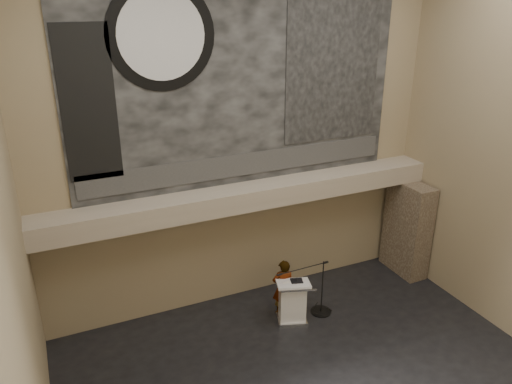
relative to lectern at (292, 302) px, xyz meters
name	(u,v)px	position (x,y,z in m)	size (l,w,h in m)	color
wall_back	(242,140)	(-0.58, 1.67, 3.70)	(10.00, 0.02, 8.50)	#8D795A
wall_left	(11,260)	(-5.58, -2.33, 3.70)	(0.02, 8.00, 8.50)	#8D795A
soffit	(249,196)	(-0.58, 1.27, 2.40)	(10.00, 0.80, 0.50)	gray
sprinkler_left	(187,219)	(-2.18, 1.22, 2.12)	(0.04, 0.04, 0.06)	#B2893D
sprinkler_right	(318,195)	(1.32, 1.22, 2.12)	(0.04, 0.04, 0.06)	#B2893D
banner	(242,78)	(-0.58, 1.64, 5.15)	(8.00, 0.05, 5.00)	black
banner_text_strip	(244,164)	(-0.58, 1.60, 3.10)	(7.76, 0.02, 0.55)	#2F2F2F
banner_clock_rim	(161,35)	(-2.38, 1.60, 6.15)	(2.30, 2.30, 0.02)	black
banner_clock_face	(162,35)	(-2.38, 1.58, 6.15)	(1.84, 1.84, 0.02)	silver
banner_building_print	(333,68)	(1.82, 1.60, 5.25)	(2.60, 0.02, 3.60)	black
banner_brick_print	(88,105)	(-3.98, 1.60, 4.85)	(1.10, 0.02, 3.20)	black
stone_pier	(407,228)	(4.07, 0.82, 0.80)	(0.60, 1.40, 2.70)	#46382B
lectern	(292,302)	(0.00, 0.00, 0.00)	(0.93, 0.78, 1.14)	silver
binder	(297,281)	(0.09, -0.01, 0.56)	(0.28, 0.22, 0.04)	black
papers	(289,284)	(-0.12, -0.05, 0.55)	(0.21, 0.29, 0.01)	white
speaker_person	(283,288)	(-0.07, 0.36, 0.20)	(0.55, 0.36, 1.51)	white
mic_stand	(320,305)	(0.79, 0.01, -0.33)	(1.55, 0.52, 1.46)	black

